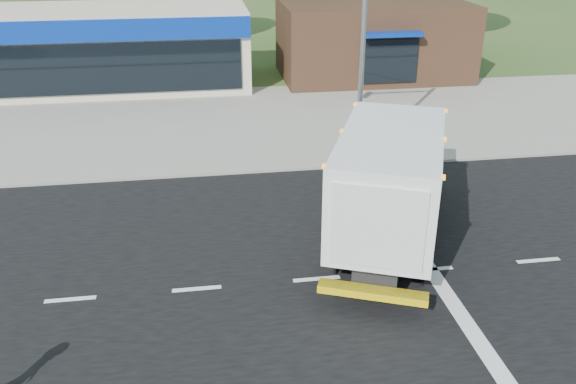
# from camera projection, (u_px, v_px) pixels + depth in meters

# --- Properties ---
(ground) EXTENTS (120.00, 120.00, 0.00)m
(ground) POSITION_uv_depth(u_px,v_px,m) (317.00, 279.00, 15.37)
(ground) COLOR #385123
(ground) RESTS_ON ground
(road_asphalt) EXTENTS (60.00, 14.00, 0.02)m
(road_asphalt) POSITION_uv_depth(u_px,v_px,m) (317.00, 279.00, 15.37)
(road_asphalt) COLOR black
(road_asphalt) RESTS_ON ground
(sidewalk) EXTENTS (60.00, 2.40, 0.12)m
(sidewalk) POSITION_uv_depth(u_px,v_px,m) (275.00, 158.00, 22.70)
(sidewalk) COLOR gray
(sidewalk) RESTS_ON ground
(parking_apron) EXTENTS (60.00, 9.00, 0.02)m
(parking_apron) POSITION_uv_depth(u_px,v_px,m) (258.00, 113.00, 27.93)
(parking_apron) COLOR gray
(parking_apron) RESTS_ON ground
(lane_markings) EXTENTS (55.20, 7.00, 0.01)m
(lane_markings) POSITION_uv_depth(u_px,v_px,m) (384.00, 305.00, 14.33)
(lane_markings) COLOR silver
(lane_markings) RESTS_ON road_asphalt
(ems_box_truck) EXTENTS (5.15, 8.06, 3.43)m
(ems_box_truck) POSITION_uv_depth(u_px,v_px,m) (391.00, 174.00, 16.47)
(ems_box_truck) COLOR black
(ems_box_truck) RESTS_ON ground
(retail_strip_mall) EXTENTS (18.00, 6.20, 4.00)m
(retail_strip_mall) POSITION_uv_depth(u_px,v_px,m) (71.00, 49.00, 31.19)
(retail_strip_mall) COLOR beige
(retail_strip_mall) RESTS_ON ground
(brown_storefront) EXTENTS (10.00, 6.70, 4.00)m
(brown_storefront) POSITION_uv_depth(u_px,v_px,m) (373.00, 40.00, 33.40)
(brown_storefront) COLOR #382316
(brown_storefront) RESTS_ON ground
(traffic_signal_pole) EXTENTS (3.51, 0.25, 8.00)m
(traffic_signal_pole) POSITION_uv_depth(u_px,v_px,m) (345.00, 26.00, 20.43)
(traffic_signal_pole) COLOR gray
(traffic_signal_pole) RESTS_ON ground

